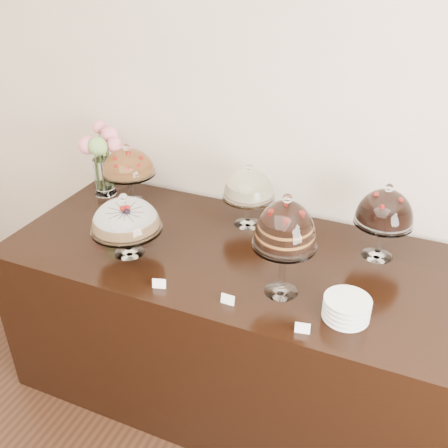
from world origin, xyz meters
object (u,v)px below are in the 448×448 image
at_px(display_counter, 228,321).
at_px(cake_stand_fruit_tart, 128,164).
at_px(cake_stand_sugar_sponge, 125,218).
at_px(plate_stack, 347,309).
at_px(cake_stand_dark_choco, 385,210).
at_px(cake_stand_choco_layer, 285,228).
at_px(flower_vase, 100,153).
at_px(cake_stand_cheesecake, 249,187).

bearing_deg(display_counter, cake_stand_fruit_tart, 159.30).
bearing_deg(cake_stand_sugar_sponge, plate_stack, -3.66).
bearing_deg(cake_stand_dark_choco, cake_stand_sugar_sponge, -158.04).
relative_size(cake_stand_choco_layer, flower_vase, 1.13).
bearing_deg(cake_stand_cheesecake, display_counter, -88.89).
xyz_separation_m(flower_vase, plate_stack, (1.55, -0.56, -0.21)).
bearing_deg(flower_vase, cake_stand_choco_layer, -21.45).
height_order(display_counter, flower_vase, flower_vase).
relative_size(display_counter, cake_stand_dark_choco, 5.71).
height_order(cake_stand_choco_layer, plate_stack, cake_stand_choco_layer).
height_order(cake_stand_dark_choco, plate_stack, cake_stand_dark_choco).
xyz_separation_m(display_counter, cake_stand_sugar_sponge, (-0.44, -0.20, 0.65)).
relative_size(display_counter, cake_stand_cheesecake, 6.31).
bearing_deg(plate_stack, cake_stand_sugar_sponge, 176.34).
height_order(cake_stand_cheesecake, cake_stand_fruit_tart, cake_stand_fruit_tart).
relative_size(display_counter, cake_stand_fruit_tart, 6.20).
bearing_deg(plate_stack, cake_stand_choco_layer, 167.51).
relative_size(cake_stand_sugar_sponge, cake_stand_cheesecake, 0.98).
xyz_separation_m(cake_stand_choco_layer, plate_stack, (0.29, -0.07, -0.27)).
height_order(cake_stand_choco_layer, cake_stand_dark_choco, cake_stand_choco_layer).
xyz_separation_m(cake_stand_cheesecake, cake_stand_dark_choco, (0.69, -0.04, 0.03)).
relative_size(cake_stand_dark_choco, flower_vase, 0.91).
bearing_deg(plate_stack, cake_stand_fruit_tart, 158.07).
xyz_separation_m(cake_stand_dark_choco, plate_stack, (-0.05, -0.52, -0.20)).
bearing_deg(cake_stand_fruit_tart, plate_stack, -21.93).
xyz_separation_m(display_counter, flower_vase, (-0.92, 0.29, 0.71)).
bearing_deg(cake_stand_fruit_tart, cake_stand_dark_choco, -1.09).
xyz_separation_m(display_counter, plate_stack, (0.63, -0.27, 0.50)).
relative_size(display_counter, plate_stack, 11.90).
distance_m(cake_stand_sugar_sponge, plate_stack, 1.09).
height_order(cake_stand_cheesecake, cake_stand_dark_choco, cake_stand_dark_choco).
xyz_separation_m(display_counter, cake_stand_choco_layer, (0.34, -0.21, 0.77)).
xyz_separation_m(cake_stand_sugar_sponge, cake_stand_fruit_tart, (-0.29, 0.48, 0.03)).
relative_size(cake_stand_cheesecake, cake_stand_fruit_tart, 0.98).
relative_size(cake_stand_sugar_sponge, plate_stack, 1.85).
distance_m(display_counter, plate_stack, 0.85).
distance_m(cake_stand_dark_choco, cake_stand_fruit_tart, 1.42).
bearing_deg(flower_vase, cake_stand_dark_choco, -1.35).
height_order(cake_stand_sugar_sponge, cake_stand_dark_choco, cake_stand_dark_choco).
distance_m(cake_stand_choco_layer, cake_stand_cheesecake, 0.62).
xyz_separation_m(cake_stand_choco_layer, cake_stand_cheesecake, (-0.34, 0.50, -0.10)).
distance_m(cake_stand_dark_choco, plate_stack, 0.56).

